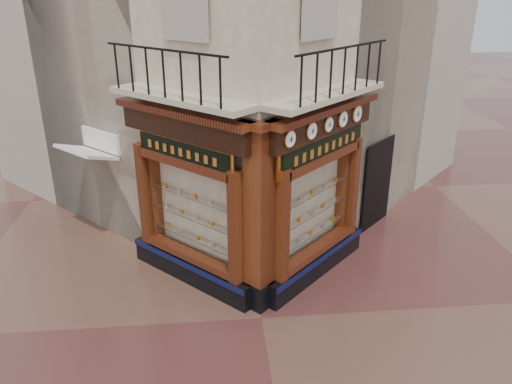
{
  "coord_description": "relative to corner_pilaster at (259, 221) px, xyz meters",
  "views": [
    {
      "loc": [
        -0.9,
        -8.28,
        6.27
      ],
      "look_at": [
        0.08,
        2.0,
        1.94
      ],
      "focal_mm": 35.0,
      "sensor_mm": 36.0,
      "label": 1
    }
  ],
  "objects": [
    {
      "name": "signboard_left",
      "position": [
        -1.46,
        1.01,
        1.15
      ],
      "size": [
        2.02,
        2.02,
        0.54
      ],
      "rotation": [
        0.0,
        0.0,
        2.36
      ],
      "color": "#E99E44",
      "rests_on": "ground"
    },
    {
      "name": "shopfront_left",
      "position": [
        -1.41,
        1.07,
        0.03
      ],
      "size": [
        2.86,
        2.86,
        3.98
      ],
      "rotation": [
        0.0,
        0.0,
        2.36
      ],
      "color": "black",
      "rests_on": "ground"
    },
    {
      "name": "clock_d",
      "position": [
        1.9,
        1.3,
        1.67
      ],
      "size": [
        0.29,
        0.29,
        0.36
      ],
      "rotation": [
        0.0,
        0.0,
        0.79
      ],
      "color": "#B4843C",
      "rests_on": "ground"
    },
    {
      "name": "clock_e",
      "position": [
        2.33,
        1.73,
        1.67
      ],
      "size": [
        0.31,
        0.31,
        0.39
      ],
      "rotation": [
        0.0,
        0.0,
        0.79
      ],
      "color": "#B4843C",
      "rests_on": "ground"
    },
    {
      "name": "clock_c",
      "position": [
        1.5,
        0.9,
        1.67
      ],
      "size": [
        0.27,
        0.27,
        0.32
      ],
      "rotation": [
        0.0,
        0.0,
        0.79
      ],
      "color": "#B4843C",
      "rests_on": "ground"
    },
    {
      "name": "ground",
      "position": [
        0.0,
        -0.5,
        -1.95
      ],
      "size": [
        80.0,
        80.0,
        0.0
      ],
      "primitive_type": "plane",
      "color": "#532A27",
      "rests_on": "ground"
    },
    {
      "name": "awning",
      "position": [
        -3.95,
        3.25,
        -1.95
      ],
      "size": [
        1.68,
        1.68,
        0.35
      ],
      "primitive_type": null,
      "rotation": [
        0.31,
        0.0,
        2.36
      ],
      "color": "white",
      "rests_on": "ground"
    },
    {
      "name": "shopfront_right",
      "position": [
        1.41,
        1.07,
        0.03
      ],
      "size": [
        2.86,
        2.86,
        3.98
      ],
      "rotation": [
        0.0,
        0.0,
        0.79
      ],
      "color": "black",
      "rests_on": "ground"
    },
    {
      "name": "neighbour_right",
      "position": [
        2.47,
        8.13,
        3.55
      ],
      "size": [
        11.31,
        11.31,
        11.0
      ],
      "primitive_type": "cube",
      "rotation": [
        0.0,
        0.0,
        0.79
      ],
      "color": "#B2A89B",
      "rests_on": "ground"
    },
    {
      "name": "clock_a",
      "position": [
        0.56,
        -0.04,
        1.67
      ],
      "size": [
        0.27,
        0.27,
        0.34
      ],
      "rotation": [
        0.0,
        0.0,
        0.79
      ],
      "color": "#B4843C",
      "rests_on": "ground"
    },
    {
      "name": "balcony",
      "position": [
        0.0,
        0.99,
        2.27
      ],
      "size": [
        5.94,
        2.97,
        1.03
      ],
      "color": "beige",
      "rests_on": "ground"
    },
    {
      "name": "clock_b",
      "position": [
        1.07,
        0.46,
        1.67
      ],
      "size": [
        0.29,
        0.29,
        0.35
      ],
      "rotation": [
        0.0,
        0.0,
        0.79
      ],
      "color": "#B4843C",
      "rests_on": "ground"
    },
    {
      "name": "neighbour_left",
      "position": [
        -2.47,
        8.13,
        3.55
      ],
      "size": [
        11.31,
        11.31,
        11.0
      ],
      "primitive_type": "cube",
      "rotation": [
        0.0,
        0.0,
        0.79
      ],
      "color": "#B2A89B",
      "rests_on": "ground"
    },
    {
      "name": "corner_pilaster",
      "position": [
        0.0,
        0.0,
        0.0
      ],
      "size": [
        0.85,
        0.85,
        3.98
      ],
      "rotation": [
        0.0,
        0.0,
        0.79
      ],
      "color": "black",
      "rests_on": "ground"
    },
    {
      "name": "signboard_right",
      "position": [
        1.46,
        1.01,
        1.15
      ],
      "size": [
        2.29,
        2.29,
        0.61
      ],
      "rotation": [
        0.0,
        0.0,
        0.79
      ],
      "color": "#E99E44",
      "rests_on": "ground"
    }
  ]
}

